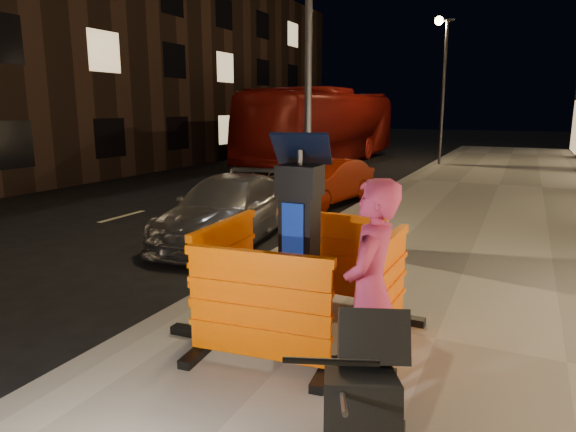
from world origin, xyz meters
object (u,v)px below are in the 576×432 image
at_px(bus_doubledecker, 324,163).
at_px(man, 370,291).
at_px(barrier_kerbside, 225,269).
at_px(parking_kiosk, 300,240).
at_px(barrier_back, 330,257).
at_px(barrier_front, 258,310).
at_px(car_red, 324,204).
at_px(barrier_bldgside, 385,293).
at_px(stroller, 360,396).
at_px(car_silver, 228,240).

relative_size(bus_doubledecker, man, 6.61).
bearing_deg(bus_doubledecker, barrier_kerbside, -70.58).
bearing_deg(parking_kiosk, barrier_back, 89.37).
relative_size(parking_kiosk, barrier_front, 1.40).
height_order(parking_kiosk, car_red, parking_kiosk).
relative_size(barrier_back, car_red, 0.40).
height_order(barrier_back, car_red, barrier_back).
bearing_deg(barrier_kerbside, man, -118.65).
bearing_deg(barrier_bldgside, stroller, -169.17).
bearing_deg(barrier_kerbside, parking_kiosk, -92.63).
distance_m(barrier_bldgside, car_red, 8.80).
xyz_separation_m(bus_doubledecker, man, (7.68, -19.11, 1.08)).
xyz_separation_m(car_silver, man, (4.16, -4.54, 1.08)).
height_order(barrier_front, barrier_back, same).
xyz_separation_m(car_silver, bus_doubledecker, (-3.53, 14.57, 0.00)).
bearing_deg(car_silver, man, -55.40).
xyz_separation_m(parking_kiosk, car_red, (-2.75, 7.95, -1.17)).
bearing_deg(barrier_back, barrier_bldgside, -42.63).
bearing_deg(barrier_back, stroller, -63.59).
bearing_deg(car_red, barrier_back, -59.81).
height_order(car_silver, stroller, stroller).
distance_m(parking_kiosk, barrier_front, 1.05).
height_order(parking_kiosk, man, parking_kiosk).
distance_m(barrier_front, barrier_back, 1.90).
bearing_deg(car_red, car_silver, -85.71).
bearing_deg(stroller, barrier_back, 93.74).
xyz_separation_m(barrier_bldgside, stroller, (0.31, -1.88, -0.04)).
relative_size(barrier_front, bus_doubledecker, 0.12).
distance_m(parking_kiosk, car_red, 8.50).
height_order(parking_kiosk, barrier_kerbside, parking_kiosk).
height_order(car_silver, man, man).
height_order(parking_kiosk, barrier_back, parking_kiosk).
xyz_separation_m(barrier_front, barrier_back, (0.00, 1.90, 0.00)).
xyz_separation_m(barrier_back, man, (1.06, -1.93, 0.37)).
bearing_deg(man, stroller, 12.23).
bearing_deg(car_red, stroller, -59.05).
distance_m(parking_kiosk, barrier_back, 1.05).
height_order(parking_kiosk, stroller, parking_kiosk).
xyz_separation_m(car_red, bus_doubledecker, (-3.87, 10.17, 0.00)).
bearing_deg(man, car_silver, -137.84).
distance_m(barrier_front, man, 1.13).
bearing_deg(man, barrier_kerbside, -116.32).
bearing_deg(barrier_bldgside, barrier_front, 136.37).
relative_size(barrier_back, man, 0.78).
distance_m(barrier_kerbside, bus_doubledecker, 19.01).
bearing_deg(car_red, barrier_bldgside, -56.31).
relative_size(barrier_bldgside, bus_doubledecker, 0.12).
bearing_deg(man, barrier_front, -92.08).
relative_size(barrier_front, barrier_bldgside, 1.00).
xyz_separation_m(barrier_back, barrier_kerbside, (-0.95, -0.95, 0.00)).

